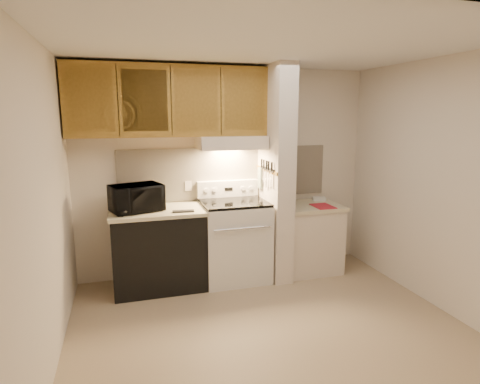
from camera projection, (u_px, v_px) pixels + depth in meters
name	position (u px, v px, depth m)	size (l,w,h in m)	color
floor	(268.00, 325.00, 3.75)	(3.60, 3.60, 0.00)	tan
ceiling	(272.00, 45.00, 3.28)	(3.60, 3.60, 0.00)	white
wall_back	(226.00, 172.00, 4.93)	(3.60, 0.02, 2.50)	beige
wall_left	(45.00, 208.00, 3.02)	(0.02, 3.00, 2.50)	beige
wall_right	(438.00, 185.00, 4.02)	(0.02, 3.00, 2.50)	beige
backsplash	(227.00, 173.00, 4.92)	(2.60, 0.02, 0.63)	beige
range_body	(234.00, 242.00, 4.75)	(0.76, 0.65, 0.92)	silver
oven_window	(242.00, 247.00, 4.45)	(0.50, 0.01, 0.30)	black
oven_handle	(243.00, 228.00, 4.37)	(0.02, 0.02, 0.65)	silver
cooktop	(234.00, 202.00, 4.66)	(0.74, 0.64, 0.03)	black
range_backguard	(228.00, 189.00, 4.91)	(0.76, 0.08, 0.20)	silver
range_display	(229.00, 189.00, 4.87)	(0.10, 0.01, 0.04)	black
range_knob_left_outer	(206.00, 190.00, 4.79)	(0.05, 0.05, 0.02)	silver
range_knob_left_inner	(214.00, 190.00, 4.82)	(0.05, 0.05, 0.02)	silver
range_knob_right_inner	(243.00, 188.00, 4.92)	(0.05, 0.05, 0.02)	silver
range_knob_right_outer	(251.00, 188.00, 4.95)	(0.05, 0.05, 0.02)	silver
dishwasher_front	(159.00, 250.00, 4.52)	(1.00, 0.63, 0.87)	black
left_countertop	(157.00, 211.00, 4.44)	(1.04, 0.67, 0.04)	beige
spoon_rest	(183.00, 211.00, 4.32)	(0.23, 0.07, 0.02)	black
teal_jar	(160.00, 200.00, 4.64)	(0.09, 0.09, 0.10)	#2A6C70
outlet	(188.00, 186.00, 4.80)	(0.08, 0.01, 0.12)	beige
microwave	(136.00, 198.00, 4.32)	(0.53, 0.36, 0.29)	black
partition_pillar	(276.00, 174.00, 4.74)	(0.22, 0.70, 2.50)	beige
pillar_trim	(266.00, 170.00, 4.70)	(0.01, 0.70, 0.04)	olive
knife_strip	(267.00, 169.00, 4.65)	(0.02, 0.42, 0.04)	black
knife_blade_a	(271.00, 180.00, 4.52)	(0.01, 0.04, 0.16)	silver
knife_handle_a	(272.00, 167.00, 4.47)	(0.02, 0.02, 0.10)	black
knife_blade_b	(269.00, 179.00, 4.60)	(0.01, 0.04, 0.18)	silver
knife_handle_b	(269.00, 166.00, 4.57)	(0.02, 0.02, 0.10)	black
knife_blade_c	(266.00, 179.00, 4.67)	(0.01, 0.04, 0.20)	silver
knife_handle_c	(267.00, 165.00, 4.63)	(0.02, 0.02, 0.10)	black
knife_blade_d	(264.00, 176.00, 4.75)	(0.01, 0.04, 0.16)	silver
knife_handle_d	(264.00, 164.00, 4.72)	(0.02, 0.02, 0.10)	black
knife_blade_e	(262.00, 176.00, 4.82)	(0.01, 0.04, 0.18)	silver
knife_handle_e	(262.00, 163.00, 4.79)	(0.02, 0.02, 0.10)	black
oven_mitt	(260.00, 178.00, 4.88)	(0.03, 0.11, 0.25)	gray
right_cab_base	(309.00, 239.00, 5.03)	(0.70, 0.60, 0.81)	beige
right_countertop	(310.00, 206.00, 4.95)	(0.74, 0.64, 0.04)	beige
red_folder	(323.00, 206.00, 4.83)	(0.22, 0.30, 0.01)	#B01E2D
white_box	(319.00, 199.00, 5.17)	(0.16, 0.11, 0.04)	white
range_hood	(231.00, 142.00, 4.65)	(0.78, 0.44, 0.15)	beige
hood_lip	(236.00, 148.00, 4.46)	(0.78, 0.04, 0.06)	beige
upper_cabinets	(169.00, 101.00, 4.41)	(2.18, 0.33, 0.77)	olive
cab_door_a	(90.00, 100.00, 4.03)	(0.46, 0.01, 0.63)	olive
cab_gap_a	(118.00, 100.00, 4.11)	(0.01, 0.01, 0.73)	black
cab_door_b	(145.00, 101.00, 4.19)	(0.46, 0.01, 0.63)	olive
cab_gap_b	(171.00, 101.00, 4.26)	(0.01, 0.01, 0.73)	black
cab_door_c	(196.00, 101.00, 4.34)	(0.46, 0.01, 0.63)	olive
cab_gap_c	(221.00, 101.00, 4.41)	(0.01, 0.01, 0.73)	black
cab_door_d	(244.00, 102.00, 4.49)	(0.46, 0.01, 0.63)	olive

